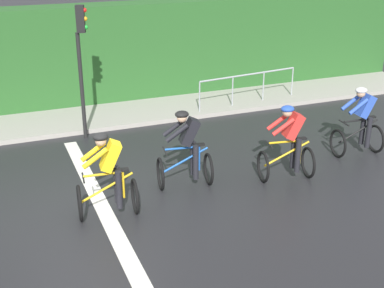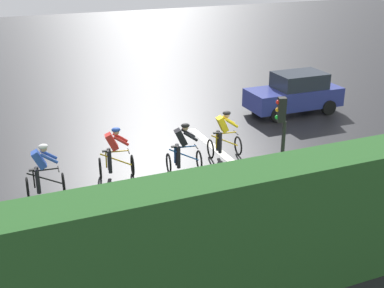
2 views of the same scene
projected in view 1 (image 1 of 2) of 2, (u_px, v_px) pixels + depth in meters
The scene contains 11 objects.
ground_plane at pixel (87, 207), 10.13m from camera, with size 80.00×80.00×0.00m, color black.
sidewalk_kerb at pixel (118, 111), 15.39m from camera, with size 2.80×20.48×0.12m, color #9E998E.
stone_wall_low at pixel (110, 98), 16.11m from camera, with size 0.44×20.48×0.41m, color gray.
hedge_wall at pixel (106, 54), 15.89m from camera, with size 1.10×20.48×2.98m, color #265623.
road_marking_stop_line at pixel (101, 204), 10.23m from camera, with size 7.00×0.30×0.01m, color silver.
cyclist_lead at pixel (361, 123), 12.25m from camera, with size 0.77×1.14×1.66m.
cyclist_second at pixel (289, 145), 11.00m from camera, with size 0.85×1.18×1.66m.
cyclist_mid at pixel (187, 151), 10.68m from camera, with size 0.83×1.17×1.66m.
cyclist_fourth at pixel (108, 177), 9.54m from camera, with size 0.79×1.15×1.66m.
traffic_light_near_crossing at pixel (81, 52), 12.74m from camera, with size 0.25×0.31×3.34m.
pedestrian_railing_kerbside at pixel (248, 82), 15.67m from camera, with size 0.48×3.39×1.03m.
Camera 1 is at (9.04, -1.46, 4.94)m, focal length 49.09 mm.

